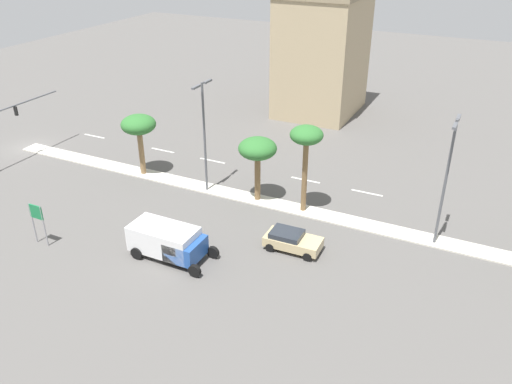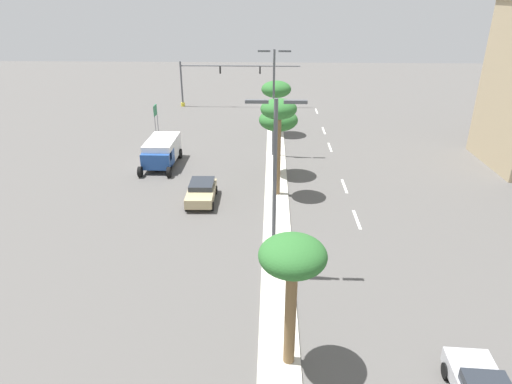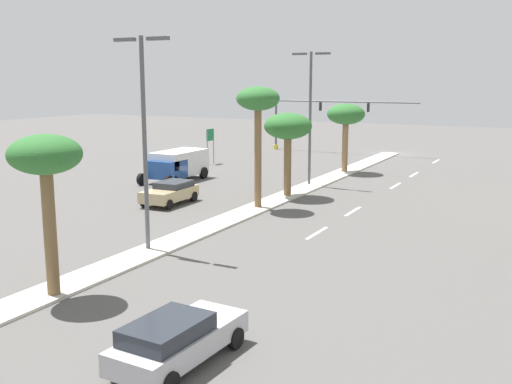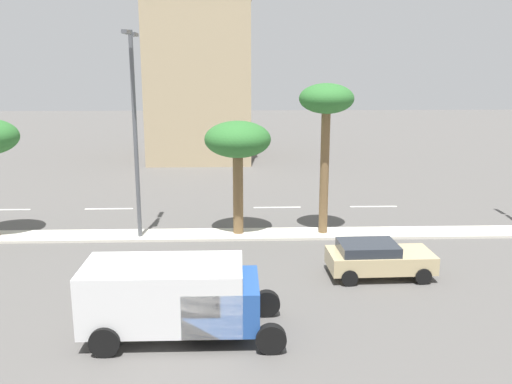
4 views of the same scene
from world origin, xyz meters
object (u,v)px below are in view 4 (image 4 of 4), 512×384
Objects in this scene: commercial_building at (201,79)px; palm_tree_near at (238,142)px; sedan_tan_left at (378,258)px; street_lamp_inboard at (135,119)px; box_truck at (179,296)px; palm_tree_far at (326,106)px.

palm_tree_near is (24.44, 3.25, -2.46)m from commercial_building.
commercial_building is at bearing -163.78° from sedan_tan_left.
box_truck is (9.96, 2.93, -4.49)m from street_lamp_inboard.
palm_tree_far is at bearing 92.11° from street_lamp_inboard.
commercial_building reaches higher than palm_tree_far.
palm_tree_near reaches higher than box_truck.
commercial_building is 24.91m from street_lamp_inboard.
sedan_tan_left is at bearing 122.42° from box_truck.
street_lamp_inboard is 1.59× the size of box_truck.
street_lamp_inboard is (0.39, -4.78, 1.15)m from palm_tree_near.
street_lamp_inboard is 12.61m from sedan_tan_left.
commercial_building reaches higher than box_truck.
palm_tree_near is at bearing -90.85° from palm_tree_far.
street_lamp_inboard is at bearing -3.52° from commercial_building.
box_truck is at bearing 2.30° from commercial_building.
street_lamp_inboard reaches higher than box_truck.
palm_tree_far reaches higher than palm_tree_near.
box_truck is (10.29, -6.05, -5.03)m from palm_tree_far.
palm_tree_near is 0.57× the size of street_lamp_inboard.
street_lamp_inboard is (0.33, -8.98, -0.54)m from palm_tree_far.
box_truck is at bearing -10.14° from palm_tree_near.
palm_tree_near is 4.93m from street_lamp_inboard.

